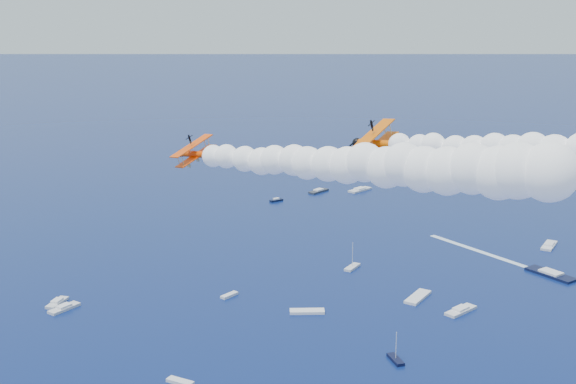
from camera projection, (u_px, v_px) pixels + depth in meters
The scene contains 5 objects.
biplane_lead at pixel (380, 144), 104.37m from camera, with size 8.12×9.11×5.49m, color #EB5F04, non-canonical shape.
biplane_trail at pixel (197, 154), 104.70m from camera, with size 6.63×7.44×4.48m, color #FB4805, non-canonical shape.
smoke_trail_lead at pixel (569, 152), 89.37m from camera, with size 50.23×7.03×9.78m, color white, non-canonical shape.
smoke_trail_trail at pixel (355, 164), 89.79m from camera, with size 50.22×7.22×9.78m, color white, non-canonical shape.
spectator_boats at pixel (528, 305), 193.80m from camera, with size 218.25×185.43×0.70m.
Camera 1 is at (66.19, -54.04, 76.06)m, focal length 48.30 mm.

